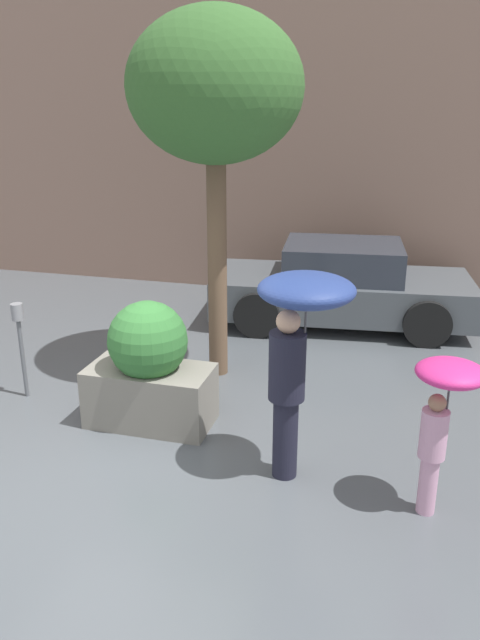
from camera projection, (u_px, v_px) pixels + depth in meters
The scene contains 8 objects.
ground_plane at pixel (109, 460), 6.32m from camera, with size 40.00×40.00×0.00m, color #51565B.
building_facade at pixel (262, 128), 11.25m from camera, with size 18.00×0.30×6.00m.
planter_box at pixel (149, 368), 6.84m from camera, with size 1.38×0.87×1.43m.
person_adult at pixel (299, 329), 5.58m from camera, with size 0.87×0.87×2.01m.
person_child at pixel (443, 404), 5.20m from camera, with size 0.58×0.58×1.42m.
parked_car_near at pixel (342, 286), 10.08m from camera, with size 4.24×2.29×1.32m.
street_tree at pixel (215, 91), 7.21m from camera, with size 2.07×2.07×4.48m.
parking_meter at pixel (19, 330), 7.42m from camera, with size 0.14×0.14×1.19m.
Camera 1 is at (2.74, -4.95, 3.42)m, focal length 35.00 mm.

